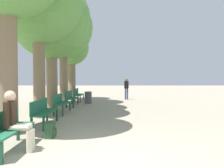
% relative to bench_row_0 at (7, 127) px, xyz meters
% --- Properties ---
extents(ground_plane, '(80.00, 80.00, 0.00)m').
position_rel_bench_row_0_xyz_m(ground_plane, '(2.13, -0.77, -0.51)').
color(ground_plane, gray).
extents(bench_row_0, '(0.45, 1.63, 0.85)m').
position_rel_bench_row_0_xyz_m(bench_row_0, '(0.00, 0.00, 0.00)').
color(bench_row_0, '#1E6042').
rests_on(bench_row_0, ground_plane).
extents(bench_row_1, '(0.45, 1.63, 0.85)m').
position_rel_bench_row_0_xyz_m(bench_row_1, '(0.00, 2.46, 0.00)').
color(bench_row_1, '#1E6042').
rests_on(bench_row_1, ground_plane).
extents(bench_row_2, '(0.45, 1.63, 0.85)m').
position_rel_bench_row_0_xyz_m(bench_row_2, '(0.00, 4.91, 0.00)').
color(bench_row_2, '#1E6042').
rests_on(bench_row_2, ground_plane).
extents(bench_row_3, '(0.45, 1.63, 0.85)m').
position_rel_bench_row_0_xyz_m(bench_row_3, '(0.00, 7.37, 0.00)').
color(bench_row_3, '#1E6042').
rests_on(bench_row_3, ground_plane).
extents(bench_row_4, '(0.45, 1.63, 0.85)m').
position_rel_bench_row_0_xyz_m(bench_row_4, '(0.00, 9.82, 0.00)').
color(bench_row_4, '#1E6042').
rests_on(bench_row_4, ground_plane).
extents(tree_row_1, '(3.53, 3.53, 6.46)m').
position_rel_bench_row_0_xyz_m(tree_row_1, '(-0.62, 4.01, 4.13)').
color(tree_row_1, '#7A664C').
rests_on(tree_row_1, ground_plane).
extents(tree_row_2, '(3.76, 3.76, 6.23)m').
position_rel_bench_row_0_xyz_m(tree_row_2, '(-0.62, 5.84, 3.80)').
color(tree_row_2, '#7A664C').
rests_on(tree_row_2, ground_plane).
extents(tree_row_3, '(3.51, 3.51, 6.33)m').
position_rel_bench_row_0_xyz_m(tree_row_3, '(-0.62, 8.41, 4.00)').
color(tree_row_3, '#7A664C').
rests_on(tree_row_3, ground_plane).
extents(tree_row_4, '(2.48, 2.48, 4.98)m').
position_rel_bench_row_0_xyz_m(tree_row_4, '(-0.62, 11.03, 3.11)').
color(tree_row_4, '#7A664C').
rests_on(tree_row_4, ground_plane).
extents(person_seated, '(0.60, 0.34, 1.31)m').
position_rel_bench_row_0_xyz_m(person_seated, '(0.23, -0.06, 0.18)').
color(person_seated, beige).
rests_on(person_seated, ground_plane).
extents(backpack, '(0.24, 0.35, 0.40)m').
position_rel_bench_row_0_xyz_m(backpack, '(0.65, 1.02, -0.32)').
color(backpack, '#284C2D').
rests_on(backpack, ground_plane).
extents(pedestrian_near, '(0.32, 0.28, 1.56)m').
position_rel_bench_row_0_xyz_m(pedestrian_near, '(3.32, 11.05, 0.38)').
color(pedestrian_near, '#384260').
rests_on(pedestrian_near, ground_plane).
extents(trash_bin, '(0.44, 0.44, 0.73)m').
position_rel_bench_row_0_xyz_m(trash_bin, '(0.81, 8.67, -0.15)').
color(trash_bin, '#4C4C51').
rests_on(trash_bin, ground_plane).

